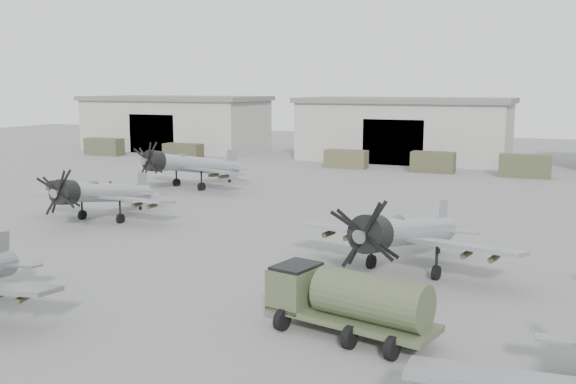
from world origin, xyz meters
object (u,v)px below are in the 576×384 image
(fuel_tanker, at_px, (349,298))
(tug_trailer, at_px, (67,189))
(aircraft_mid_2, at_px, (403,233))
(ground_crew, at_px, (111,189))
(aircraft_far_0, at_px, (187,165))
(aircraft_mid_1, at_px, (99,193))

(fuel_tanker, distance_m, tug_trailer, 42.77)
(aircraft_mid_2, relative_size, ground_crew, 8.43)
(aircraft_mid_2, relative_size, fuel_tanker, 1.72)
(aircraft_far_0, height_order, ground_crew, aircraft_far_0)
(aircraft_mid_1, distance_m, tug_trailer, 14.53)
(aircraft_mid_1, relative_size, fuel_tanker, 1.59)
(aircraft_mid_2, distance_m, tug_trailer, 38.44)
(aircraft_mid_2, relative_size, aircraft_far_0, 0.97)
(aircraft_mid_1, distance_m, ground_crew, 11.47)
(aircraft_mid_1, height_order, aircraft_mid_2, aircraft_mid_2)
(aircraft_mid_2, xyz_separation_m, aircraft_far_0, (-27.19, 21.09, 0.10))
(aircraft_mid_2, xyz_separation_m, fuel_tanker, (0.07, -9.57, -0.75))
(fuel_tanker, bearing_deg, ground_crew, 155.17)
(fuel_tanker, bearing_deg, aircraft_mid_1, 162.42)
(aircraft_far_0, bearing_deg, fuel_tanker, -29.08)
(tug_trailer, distance_m, ground_crew, 4.92)
(aircraft_mid_2, relative_size, tug_trailer, 2.13)
(tug_trailer, bearing_deg, aircraft_far_0, 39.57)
(aircraft_mid_2, height_order, fuel_tanker, aircraft_mid_2)
(tug_trailer, height_order, ground_crew, ground_crew)
(aircraft_far_0, xyz_separation_m, ground_crew, (-3.87, -7.17, -1.68))
(aircraft_far_0, bearing_deg, ground_crew, -99.12)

